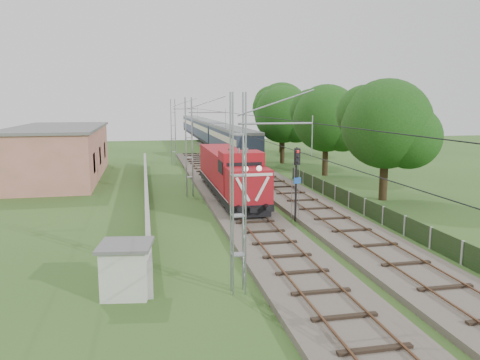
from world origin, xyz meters
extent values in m
plane|color=#2E541F|center=(0.00, 0.00, 0.00)|extent=(140.00, 140.00, 0.00)
cube|color=#6B6054|center=(0.00, 7.00, 0.15)|extent=(4.20, 70.00, 0.30)
cube|color=black|center=(0.00, 7.00, 0.35)|extent=(2.40, 70.00, 0.10)
cube|color=brown|center=(-0.85, 7.00, 0.42)|extent=(0.08, 70.00, 0.05)
cube|color=brown|center=(0.85, 7.00, 0.42)|extent=(0.08, 70.00, 0.05)
cube|color=#6B6054|center=(5.00, 20.00, 0.15)|extent=(4.20, 80.00, 0.30)
cube|color=black|center=(5.00, 20.00, 0.35)|extent=(2.40, 80.00, 0.10)
cube|color=brown|center=(4.15, 20.00, 0.42)|extent=(0.08, 80.00, 0.05)
cube|color=brown|center=(5.85, 20.00, 0.42)|extent=(0.08, 80.00, 0.05)
cylinder|color=gray|center=(-1.50, -8.00, 6.80)|extent=(3.00, 0.08, 0.08)
cylinder|color=gray|center=(-1.50, 12.00, 6.80)|extent=(3.00, 0.08, 0.08)
cylinder|color=gray|center=(-1.50, 32.00, 6.80)|extent=(3.00, 0.08, 0.08)
cylinder|color=black|center=(0.00, 12.00, 5.50)|extent=(0.03, 70.00, 0.03)
cylinder|color=black|center=(0.00, 12.00, 6.80)|extent=(0.03, 70.00, 0.03)
cube|color=#9E9E99|center=(-6.50, 12.00, 0.75)|extent=(0.25, 40.00, 1.50)
cube|color=tan|center=(-15.00, 24.00, 2.50)|extent=(8.00, 20.00, 5.00)
cube|color=#606060|center=(-15.00, 24.00, 5.10)|extent=(8.40, 20.40, 0.25)
cube|color=black|center=(-11.05, 18.00, 2.20)|extent=(0.10, 1.60, 1.80)
cube|color=black|center=(-11.05, 24.00, 2.20)|extent=(0.10, 1.60, 1.80)
cube|color=black|center=(-11.05, 30.00, 2.20)|extent=(0.10, 1.60, 1.80)
cube|color=black|center=(8.00, 3.00, 0.60)|extent=(0.05, 32.00, 1.15)
cube|color=#9E9E99|center=(8.00, 18.00, 0.60)|extent=(0.12, 0.12, 1.20)
cube|color=black|center=(0.00, 10.42, 0.97)|extent=(2.85, 16.17, 0.48)
cube|color=black|center=(0.00, 5.19, 0.69)|extent=(2.09, 3.42, 0.48)
cube|color=black|center=(0.00, 15.65, 0.69)|extent=(2.09, 3.42, 0.48)
cube|color=black|center=(0.00, 2.43, 0.59)|extent=(2.47, 0.24, 0.33)
cube|color=maroon|center=(0.00, 3.52, 2.30)|extent=(2.76, 2.38, 2.19)
sphere|color=white|center=(-0.43, 2.38, 3.54)|extent=(0.34, 0.34, 0.34)
sphere|color=white|center=(0.43, 2.38, 3.54)|extent=(0.34, 0.34, 0.34)
cube|color=silver|center=(-0.62, 2.32, 2.26)|extent=(0.95, 0.06, 1.59)
cube|color=silver|center=(0.62, 2.32, 2.26)|extent=(0.95, 0.06, 1.59)
cube|color=silver|center=(0.00, 2.32, 3.16)|extent=(2.57, 0.06, 0.17)
cube|color=maroon|center=(0.00, 5.85, 2.73)|extent=(2.85, 2.28, 3.04)
cube|color=black|center=(0.00, 4.69, 3.21)|extent=(2.38, 0.06, 0.86)
cube|color=maroon|center=(0.00, 12.75, 2.45)|extent=(2.66, 11.51, 2.47)
cylinder|color=black|center=(0.00, 9.85, 3.83)|extent=(0.42, 0.42, 0.38)
cylinder|color=gray|center=(-0.29, 5.09, 4.40)|extent=(0.11, 0.11, 0.33)
cylinder|color=gray|center=(0.29, 5.09, 4.40)|extent=(0.11, 0.11, 0.33)
cube|color=black|center=(5.00, 35.82, 0.91)|extent=(2.99, 22.68, 0.52)
cube|color=#2E3A4C|center=(5.00, 35.82, 2.56)|extent=(3.09, 22.68, 2.78)
cube|color=beige|center=(5.00, 35.82, 3.08)|extent=(3.13, 21.77, 0.77)
cube|color=slate|center=(5.00, 35.82, 4.11)|extent=(3.14, 22.68, 0.36)
cube|color=black|center=(5.00, 59.53, 0.91)|extent=(2.99, 22.68, 0.52)
cube|color=#2E3A4C|center=(5.00, 59.53, 2.56)|extent=(3.09, 22.68, 2.78)
cube|color=beige|center=(5.00, 59.53, 3.08)|extent=(3.13, 21.77, 0.77)
cube|color=slate|center=(5.00, 59.53, 4.11)|extent=(3.14, 22.68, 0.36)
cube|color=black|center=(5.00, 83.25, 0.91)|extent=(2.99, 22.68, 0.52)
cube|color=#2E3A4C|center=(5.00, 83.25, 2.56)|extent=(3.09, 22.68, 2.78)
cube|color=beige|center=(5.00, 83.25, 3.08)|extent=(3.13, 21.77, 0.77)
cube|color=slate|center=(5.00, 83.25, 4.11)|extent=(3.14, 22.68, 0.36)
cylinder|color=black|center=(2.89, 2.49, 2.40)|extent=(0.13, 0.13, 4.80)
cube|color=black|center=(2.89, 2.34, 4.23)|extent=(0.38, 0.30, 1.06)
sphere|color=red|center=(2.89, 2.23, 4.56)|extent=(0.17, 0.17, 0.17)
sphere|color=black|center=(2.89, 2.23, 4.23)|extent=(0.17, 0.17, 0.17)
sphere|color=black|center=(2.89, 2.23, 3.89)|extent=(0.17, 0.17, 0.17)
cube|color=#1A479E|center=(2.94, 2.37, 2.69)|extent=(0.52, 0.20, 0.38)
cube|color=silver|center=(-7.40, -7.29, 0.98)|extent=(2.01, 2.01, 1.95)
cube|color=#606060|center=(-7.40, -7.29, 2.04)|extent=(2.31, 2.31, 0.13)
cylinder|color=#3E2F19|center=(11.78, 7.55, 2.12)|extent=(0.64, 0.64, 4.23)
sphere|color=#163D10|center=(11.78, 7.55, 5.96)|extent=(6.93, 6.93, 6.93)
sphere|color=#163D10|center=(13.17, 6.51, 5.00)|extent=(4.85, 4.85, 4.85)
sphere|color=#163D10|center=(10.57, 8.76, 6.73)|extent=(4.50, 4.50, 4.50)
cylinder|color=#3E2F19|center=(11.99, 20.22, 2.12)|extent=(0.58, 0.58, 4.25)
sphere|color=#163D10|center=(11.99, 20.22, 5.98)|extent=(6.95, 6.95, 6.95)
sphere|color=#163D10|center=(13.38, 19.17, 5.02)|extent=(4.86, 4.86, 4.86)
sphere|color=#163D10|center=(10.78, 21.43, 6.76)|extent=(4.52, 4.52, 4.52)
cylinder|color=#3E2F19|center=(10.50, 30.75, 2.17)|extent=(0.57, 0.57, 4.34)
sphere|color=#163D10|center=(10.50, 30.75, 6.11)|extent=(7.10, 7.10, 7.10)
sphere|color=#163D10|center=(11.92, 29.68, 5.13)|extent=(4.97, 4.97, 4.97)
sphere|color=#163D10|center=(9.26, 31.99, 6.90)|extent=(4.61, 4.61, 4.61)
cylinder|color=#3E2F19|center=(14.00, 43.03, 2.37)|extent=(0.57, 0.57, 4.75)
sphere|color=#163D10|center=(14.00, 43.03, 6.69)|extent=(7.76, 7.76, 7.76)
sphere|color=#163D10|center=(15.55, 41.87, 5.61)|extent=(5.44, 5.44, 5.44)
sphere|color=#163D10|center=(12.64, 44.39, 7.55)|extent=(5.05, 5.05, 5.05)
camera|label=1|loc=(-6.54, -25.60, 7.62)|focal=35.00mm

